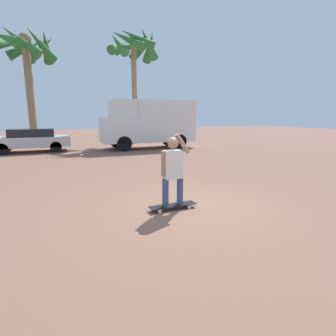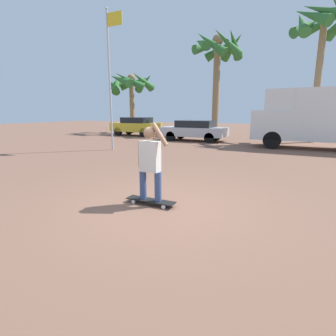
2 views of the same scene
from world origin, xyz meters
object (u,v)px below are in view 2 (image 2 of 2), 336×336
person_skateboarder (150,159)px  camper_van (316,116)px  parked_car_silver (194,130)px  palm_tree_far_left (130,84)px  palm_tree_center_background (219,52)px  parked_car_yellow (136,126)px  palm_tree_near_van (325,26)px  flagpole (110,73)px  skateboard (151,201)px

person_skateboarder → camper_van: size_ratio=0.27×
parked_car_silver → palm_tree_far_left: (-7.39, 3.59, 3.58)m
camper_van → palm_tree_center_background: bearing=138.8°
camper_van → parked_car_yellow: camper_van is taller
parked_car_silver → palm_tree_near_van: (6.98, 2.27, 6.00)m
parked_car_silver → flagpole: flagpole is taller
palm_tree_center_background → palm_tree_near_van: bearing=-22.0°
palm_tree_far_left → flagpole: flagpole is taller
parked_car_silver → parked_car_yellow: 5.80m
flagpole → person_skateboarder: bearing=-47.3°
skateboard → palm_tree_near_van: palm_tree_near_van is taller
camper_van → flagpole: (-9.07, -4.88, 2.06)m
parked_car_silver → palm_tree_center_background: (-0.01, 5.10, 5.78)m
person_skateboarder → parked_car_silver: person_skateboarder is taller
person_skateboarder → camper_van: camper_van is taller
skateboard → parked_car_yellow: bearing=123.9°
palm_tree_near_van → palm_tree_center_background: 7.54m
parked_car_silver → palm_tree_near_van: size_ratio=0.53×
palm_tree_far_left → flagpole: size_ratio=0.82×
palm_tree_far_left → palm_tree_center_background: bearing=11.5°
parked_car_yellow → skateboard: bearing=-56.1°
parked_car_yellow → palm_tree_near_van: bearing=3.2°
parked_car_yellow → palm_tree_near_van: size_ratio=0.49×
person_skateboarder → palm_tree_near_van: palm_tree_near_van is taller
parked_car_yellow → flagpole: size_ratio=0.59×
palm_tree_near_van → flagpole: bearing=-138.3°
palm_tree_near_van → flagpole: 12.58m
camper_van → flagpole: flagpole is taller
palm_tree_center_background → flagpole: (-2.13, -10.96, -2.78)m
flagpole → palm_tree_center_background: bearing=79.0°
person_skateboarder → palm_tree_far_left: 19.32m
person_skateboarder → camper_van: 11.55m
parked_car_silver → palm_tree_near_van: 9.48m
skateboard → flagpole: flagpole is taller
skateboard → parked_car_yellow: parked_car_yellow is taller
skateboard → palm_tree_near_van: 16.10m
parked_car_silver → palm_tree_far_left: size_ratio=0.79×
parked_car_yellow → palm_tree_far_left: size_ratio=0.72×
skateboard → parked_car_silver: (-3.53, 11.99, 0.64)m
person_skateboarder → camper_van: (3.41, 11.01, 0.71)m
skateboard → palm_tree_center_background: bearing=101.7°
parked_car_silver → flagpole: size_ratio=0.65×
palm_tree_far_left → palm_tree_near_van: bearing=-5.3°
palm_tree_far_left → flagpole: (5.26, -9.45, -0.59)m
palm_tree_far_left → parked_car_yellow: bearing=-48.3°
person_skateboarder → palm_tree_center_background: palm_tree_center_background is taller
person_skateboarder → parked_car_yellow: bearing=123.9°
person_skateboarder → flagpole: bearing=132.7°
skateboard → parked_car_yellow: size_ratio=0.28×
skateboard → palm_tree_center_background: 18.59m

